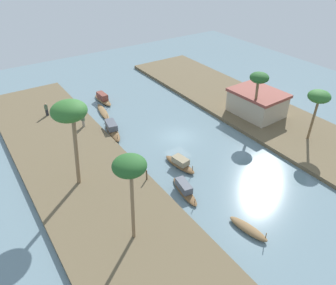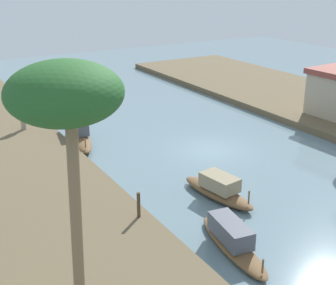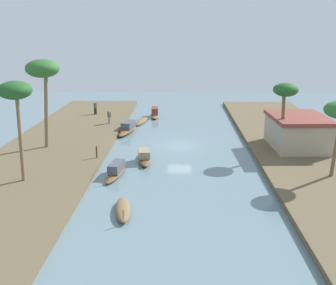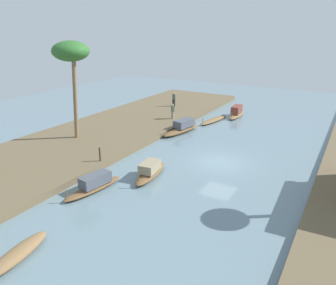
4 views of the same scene
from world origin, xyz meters
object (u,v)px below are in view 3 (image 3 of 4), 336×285
at_px(sampan_upstream_small, 123,209).
at_px(person_by_mooring, 109,117).
at_px(mooring_post, 97,152).
at_px(palm_tree_left_near, 43,71).
at_px(sampan_open_hull, 127,128).
at_px(palm_tree_left_far, 15,93).
at_px(sampan_with_red_awning, 144,157).
at_px(palm_tree_right_short, 285,92).
at_px(riverside_building, 298,131).
at_px(sampan_near_left_bank, 116,171).
at_px(sampan_midstream, 142,121).
at_px(person_on_near_bank, 95,109).
at_px(sampan_with_tall_canopy, 155,113).

relative_size(sampan_upstream_small, person_by_mooring, 2.24).
relative_size(mooring_post, palm_tree_left_near, 0.13).
xyz_separation_m(sampan_open_hull, palm_tree_left_far, (16.00, -5.71, 6.61)).
distance_m(sampan_with_red_awning, palm_tree_right_short, 14.05).
relative_size(sampan_with_red_awning, palm_tree_right_short, 0.66).
bearing_deg(riverside_building, sampan_open_hull, -113.45).
relative_size(sampan_near_left_bank, sampan_open_hull, 0.86).
height_order(sampan_upstream_small, sampan_midstream, sampan_upstream_small).
bearing_deg(person_by_mooring, palm_tree_left_near, -70.85).
relative_size(sampan_near_left_bank, sampan_with_red_awning, 1.06).
relative_size(sampan_open_hull, palm_tree_left_far, 0.69).
relative_size(person_on_near_bank, palm_tree_right_short, 0.27).
bearing_deg(sampan_with_red_awning, sampan_with_tall_canopy, 172.53).
height_order(sampan_midstream, mooring_post, mooring_post).
xyz_separation_m(mooring_post, riverside_building, (-3.84, 18.77, 1.04)).
xyz_separation_m(sampan_midstream, sampan_open_hull, (5.28, -1.17, 0.31)).
relative_size(palm_tree_left_near, palm_tree_right_short, 1.31).
xyz_separation_m(sampan_open_hull, palm_tree_right_short, (7.94, 15.56, 5.50)).
bearing_deg(person_by_mooring, sampan_open_hull, -3.64).
bearing_deg(sampan_upstream_small, palm_tree_left_far, -127.64).
height_order(sampan_midstream, palm_tree_left_far, palm_tree_left_far).
bearing_deg(riverside_building, mooring_post, -81.00).
xyz_separation_m(sampan_with_tall_canopy, palm_tree_left_far, (24.56, -8.33, 6.62)).
relative_size(sampan_upstream_small, sampan_with_tall_canopy, 0.84).
height_order(mooring_post, riverside_building, riverside_building).
bearing_deg(sampan_upstream_small, riverside_building, 122.79).
height_order(person_by_mooring, riverside_building, riverside_building).
xyz_separation_m(sampan_upstream_small, sampan_with_tall_canopy, (-28.89, 0.24, 0.23)).
bearing_deg(sampan_near_left_bank, sampan_with_red_awning, 159.11).
xyz_separation_m(sampan_upstream_small, riverside_building, (-13.68, 15.04, 1.76)).
bearing_deg(mooring_post, sampan_with_red_awning, 94.98).
relative_size(sampan_with_red_awning, mooring_post, 4.00).
bearing_deg(sampan_with_red_awning, person_by_mooring, -165.19).
bearing_deg(sampan_with_red_awning, person_on_near_bank, -163.64).
bearing_deg(palm_tree_right_short, person_by_mooring, -120.22).
distance_m(sampan_midstream, sampan_with_tall_canopy, 3.60).
relative_size(sampan_midstream, riverside_building, 0.75).
height_order(sampan_midstream, palm_tree_right_short, palm_tree_right_short).
bearing_deg(person_by_mooring, palm_tree_right_short, 11.71).
height_order(sampan_open_hull, palm_tree_left_near, palm_tree_left_near).
xyz_separation_m(person_by_mooring, palm_tree_left_far, (18.60, -3.16, 5.86)).
bearing_deg(sampan_with_tall_canopy, person_on_near_bank, -88.61).
xyz_separation_m(person_on_near_bank, riverside_building, (14.57, 22.81, 0.86)).
bearing_deg(person_on_near_bank, riverside_building, -56.64).
distance_m(sampan_upstream_small, palm_tree_right_short, 18.97).
bearing_deg(mooring_post, sampan_near_left_bank, 35.21).
bearing_deg(sampan_near_left_bank, person_by_mooring, -159.33).
height_order(sampan_with_red_awning, person_by_mooring, person_by_mooring).
height_order(sampan_midstream, person_by_mooring, person_by_mooring).
height_order(sampan_midstream, palm_tree_left_near, palm_tree_left_near).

